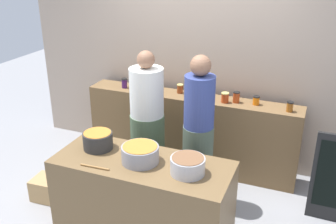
{
  "coord_description": "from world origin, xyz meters",
  "views": [
    {
      "loc": [
        1.41,
        -3.13,
        2.63
      ],
      "look_at": [
        0.0,
        0.35,
        1.05
      ],
      "focal_mm": 41.28,
      "sensor_mm": 36.0,
      "label": 1
    }
  ],
  "objects_px": {
    "cooking_pot_right": "(188,165)",
    "bread_crate": "(51,189)",
    "preserve_jar_3": "(202,94)",
    "preserve_jar_5": "(236,97)",
    "preserve_jar_0": "(124,83)",
    "cook_with_tongs": "(147,128)",
    "cooking_pot_center": "(140,154)",
    "preserve_jar_1": "(150,88)",
    "preserve_jar_7": "(290,107)",
    "preserve_jar_2": "(180,89)",
    "preserve_jar_6": "(256,100)",
    "cooking_pot_left": "(98,140)",
    "preserve_jar_4": "(225,97)",
    "cook_in_cap": "(198,138)",
    "wooden_spoon": "(95,167)"
  },
  "relations": [
    {
      "from": "cooking_pot_right",
      "to": "bread_crate",
      "type": "xyz_separation_m",
      "value": [
        -1.67,
        0.13,
        -0.75
      ]
    },
    {
      "from": "preserve_jar_3",
      "to": "preserve_jar_5",
      "type": "height_order",
      "value": "preserve_jar_5"
    },
    {
      "from": "preserve_jar_0",
      "to": "cook_with_tongs",
      "type": "xyz_separation_m",
      "value": [
        0.58,
        -0.56,
        -0.3
      ]
    },
    {
      "from": "cooking_pot_center",
      "to": "cook_with_tongs",
      "type": "xyz_separation_m",
      "value": [
        -0.31,
        0.82,
        -0.14
      ]
    },
    {
      "from": "preserve_jar_1",
      "to": "cook_with_tongs",
      "type": "bearing_deg",
      "value": -68.83
    },
    {
      "from": "preserve_jar_7",
      "to": "preserve_jar_2",
      "type": "bearing_deg",
      "value": 175.31
    },
    {
      "from": "preserve_jar_0",
      "to": "preserve_jar_5",
      "type": "height_order",
      "value": "preserve_jar_5"
    },
    {
      "from": "bread_crate",
      "to": "preserve_jar_6",
      "type": "bearing_deg",
      "value": 33.41
    },
    {
      "from": "preserve_jar_2",
      "to": "cooking_pot_left",
      "type": "distance_m",
      "value": 1.43
    },
    {
      "from": "cooking_pot_center",
      "to": "cooking_pot_right",
      "type": "xyz_separation_m",
      "value": [
        0.48,
        -0.02,
        -0.0
      ]
    },
    {
      "from": "preserve_jar_6",
      "to": "cooking_pot_center",
      "type": "height_order",
      "value": "preserve_jar_6"
    },
    {
      "from": "preserve_jar_3",
      "to": "bread_crate",
      "type": "xyz_separation_m",
      "value": [
        -1.35,
        -1.28,
        -0.9
      ]
    },
    {
      "from": "cook_with_tongs",
      "to": "bread_crate",
      "type": "distance_m",
      "value": 1.29
    },
    {
      "from": "preserve_jar_1",
      "to": "cooking_pot_left",
      "type": "distance_m",
      "value": 1.26
    },
    {
      "from": "preserve_jar_0",
      "to": "preserve_jar_2",
      "type": "distance_m",
      "value": 0.75
    },
    {
      "from": "cooking_pot_center",
      "to": "preserve_jar_4",
      "type": "bearing_deg",
      "value": 71.55
    },
    {
      "from": "preserve_jar_2",
      "to": "cook_with_tongs",
      "type": "distance_m",
      "value": 0.72
    },
    {
      "from": "cooking_pot_left",
      "to": "cooking_pot_right",
      "type": "relative_size",
      "value": 0.95
    },
    {
      "from": "preserve_jar_0",
      "to": "cooking_pot_left",
      "type": "distance_m",
      "value": 1.36
    },
    {
      "from": "preserve_jar_0",
      "to": "preserve_jar_1",
      "type": "height_order",
      "value": "preserve_jar_0"
    },
    {
      "from": "preserve_jar_2",
      "to": "cooking_pot_left",
      "type": "xyz_separation_m",
      "value": [
        -0.36,
        -1.38,
        -0.14
      ]
    },
    {
      "from": "cook_with_tongs",
      "to": "cook_in_cap",
      "type": "height_order",
      "value": "cook_in_cap"
    },
    {
      "from": "preserve_jar_0",
      "to": "preserve_jar_6",
      "type": "xyz_separation_m",
      "value": [
        1.7,
        0.04,
        -0.01
      ]
    },
    {
      "from": "preserve_jar_1",
      "to": "cook_with_tongs",
      "type": "distance_m",
      "value": 0.63
    },
    {
      "from": "preserve_jar_2",
      "to": "bread_crate",
      "type": "height_order",
      "value": "preserve_jar_2"
    },
    {
      "from": "preserve_jar_1",
      "to": "cook_with_tongs",
      "type": "xyz_separation_m",
      "value": [
        0.2,
        -0.52,
        -0.29
      ]
    },
    {
      "from": "preserve_jar_5",
      "to": "cooking_pot_right",
      "type": "relative_size",
      "value": 0.42
    },
    {
      "from": "cooking_pot_left",
      "to": "preserve_jar_7",
      "type": "bearing_deg",
      "value": 36.79
    },
    {
      "from": "preserve_jar_6",
      "to": "wooden_spoon",
      "type": "distance_m",
      "value": 2.04
    },
    {
      "from": "preserve_jar_4",
      "to": "cook_in_cap",
      "type": "height_order",
      "value": "cook_in_cap"
    },
    {
      "from": "preserve_jar_0",
      "to": "preserve_jar_3",
      "type": "relative_size",
      "value": 1.04
    },
    {
      "from": "preserve_jar_3",
      "to": "preserve_jar_6",
      "type": "relative_size",
      "value": 1.16
    },
    {
      "from": "preserve_jar_5",
      "to": "preserve_jar_6",
      "type": "xyz_separation_m",
      "value": [
        0.23,
        0.02,
        -0.01
      ]
    },
    {
      "from": "preserve_jar_1",
      "to": "preserve_jar_5",
      "type": "relative_size",
      "value": 0.92
    },
    {
      "from": "wooden_spoon",
      "to": "bread_crate",
      "type": "relative_size",
      "value": 0.7
    },
    {
      "from": "preserve_jar_6",
      "to": "cook_in_cap",
      "type": "xyz_separation_m",
      "value": [
        -0.47,
        -0.71,
        -0.25
      ]
    },
    {
      "from": "wooden_spoon",
      "to": "preserve_jar_3",
      "type": "bearing_deg",
      "value": 73.12
    },
    {
      "from": "preserve_jar_1",
      "to": "preserve_jar_7",
      "type": "height_order",
      "value": "preserve_jar_1"
    },
    {
      "from": "preserve_jar_7",
      "to": "cooking_pot_right",
      "type": "bearing_deg",
      "value": -117.42
    },
    {
      "from": "preserve_jar_1",
      "to": "wooden_spoon",
      "type": "height_order",
      "value": "preserve_jar_1"
    },
    {
      "from": "bread_crate",
      "to": "cooking_pot_left",
      "type": "bearing_deg",
      "value": -1.63
    },
    {
      "from": "preserve_jar_0",
      "to": "cook_with_tongs",
      "type": "distance_m",
      "value": 0.86
    },
    {
      "from": "preserve_jar_5",
      "to": "cook_with_tongs",
      "type": "bearing_deg",
      "value": -146.46
    },
    {
      "from": "preserve_jar_6",
      "to": "wooden_spoon",
      "type": "bearing_deg",
      "value": -124.26
    },
    {
      "from": "preserve_jar_6",
      "to": "preserve_jar_4",
      "type": "bearing_deg",
      "value": -169.63
    },
    {
      "from": "cook_in_cap",
      "to": "bread_crate",
      "type": "bearing_deg",
      "value": -158.16
    },
    {
      "from": "preserve_jar_2",
      "to": "preserve_jar_7",
      "type": "bearing_deg",
      "value": -4.69
    },
    {
      "from": "preserve_jar_7",
      "to": "cooking_pot_center",
      "type": "bearing_deg",
      "value": -131.32
    },
    {
      "from": "cook_with_tongs",
      "to": "preserve_jar_5",
      "type": "bearing_deg",
      "value": 33.54
    },
    {
      "from": "bread_crate",
      "to": "preserve_jar_3",
      "type": "bearing_deg",
      "value": 43.34
    }
  ]
}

